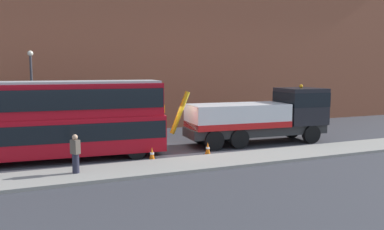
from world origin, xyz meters
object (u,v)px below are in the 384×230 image
double_decker_bus (56,117)px  street_lamp (32,87)px  pedestrian_onlooker (75,154)px  traffic_cone_near_bus (152,154)px  recovery_tow_truck (263,115)px  traffic_cone_midway (208,149)px

double_decker_bus → street_lamp: 6.91m
pedestrian_onlooker → traffic_cone_near_bus: 4.29m
double_decker_bus → traffic_cone_near_bus: bearing=-21.2°
street_lamp → recovery_tow_truck: bearing=-27.1°
pedestrian_onlooker → traffic_cone_midway: size_ratio=2.38×
recovery_tow_truck → pedestrian_onlooker: size_ratio=5.97×
street_lamp → traffic_cone_midway: bearing=-45.6°
recovery_tow_truck → street_lamp: size_ratio=1.75×
traffic_cone_near_bus → street_lamp: bearing=120.9°
recovery_tow_truck → double_decker_bus: (-12.40, 0.03, 0.47)m
double_decker_bus → traffic_cone_midway: (7.64, -1.94, -1.89)m
recovery_tow_truck → double_decker_bus: double_decker_bus is taller
traffic_cone_midway → pedestrian_onlooker: bearing=-167.0°
traffic_cone_midway → street_lamp: (-8.50, 8.68, 3.13)m
traffic_cone_near_bus → pedestrian_onlooker: bearing=-159.1°
pedestrian_onlooker → recovery_tow_truck: bearing=-14.3°
double_decker_bus → traffic_cone_midway: bearing=-10.3°
recovery_tow_truck → street_lamp: (-13.26, 6.78, 1.71)m
double_decker_bus → traffic_cone_midway: size_ratio=15.50×
recovery_tow_truck → traffic_cone_midway: (-4.76, -1.90, -1.42)m
double_decker_bus → pedestrian_onlooker: size_ratio=6.53×
traffic_cone_midway → street_lamp: 12.55m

